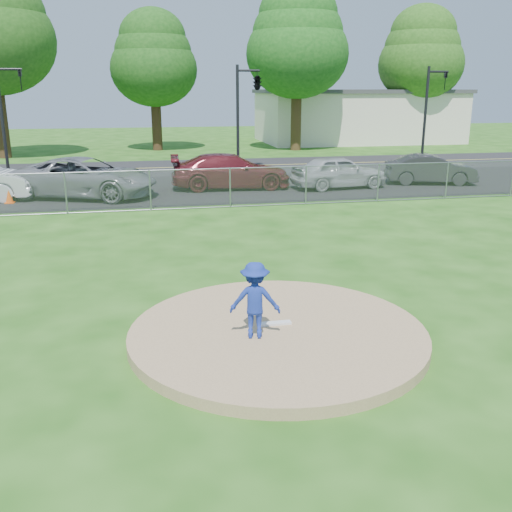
{
  "coord_description": "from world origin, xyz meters",
  "views": [
    {
      "loc": [
        -2.27,
        -9.3,
        4.4
      ],
      "look_at": [
        0.0,
        2.0,
        1.0
      ],
      "focal_mm": 40.0,
      "sensor_mm": 36.0,
      "label": 1
    }
  ],
  "objects_px": {
    "tree_far_right": "(421,53)",
    "traffic_cone": "(9,195)",
    "tree_center": "(154,58)",
    "tree_right": "(298,40)",
    "pitcher": "(255,300)",
    "traffic_signal_center": "(255,84)",
    "traffic_signal_left": "(6,110)",
    "traffic_signal_right": "(430,107)",
    "parked_car_pearl": "(339,172)",
    "parked_car_gray": "(85,178)",
    "commercial_building": "(357,116)",
    "parked_car_charcoal": "(431,169)",
    "parked_car_darkred": "(231,171)"
  },
  "relations": [
    {
      "from": "tree_far_right",
      "to": "traffic_cone",
      "type": "height_order",
      "value": "tree_far_right"
    },
    {
      "from": "tree_center",
      "to": "tree_right",
      "type": "relative_size",
      "value": 0.85
    },
    {
      "from": "pitcher",
      "to": "traffic_signal_center",
      "type": "bearing_deg",
      "value": -87.9
    },
    {
      "from": "traffic_signal_left",
      "to": "traffic_signal_right",
      "type": "relative_size",
      "value": 1.0
    },
    {
      "from": "pitcher",
      "to": "tree_center",
      "type": "bearing_deg",
      "value": -75.73
    },
    {
      "from": "tree_right",
      "to": "traffic_signal_right",
      "type": "height_order",
      "value": "tree_right"
    },
    {
      "from": "traffic_cone",
      "to": "parked_car_pearl",
      "type": "relative_size",
      "value": 0.14
    },
    {
      "from": "tree_right",
      "to": "traffic_signal_left",
      "type": "relative_size",
      "value": 2.08
    },
    {
      "from": "traffic_cone",
      "to": "pitcher",
      "type": "bearing_deg",
      "value": -64.62
    },
    {
      "from": "tree_center",
      "to": "parked_car_pearl",
      "type": "bearing_deg",
      "value": -67.95
    },
    {
      "from": "tree_center",
      "to": "tree_right",
      "type": "xyz_separation_m",
      "value": [
        10.0,
        -2.0,
        1.18
      ]
    },
    {
      "from": "traffic_signal_left",
      "to": "traffic_signal_center",
      "type": "bearing_deg",
      "value": -0.0
    },
    {
      "from": "parked_car_gray",
      "to": "traffic_signal_center",
      "type": "bearing_deg",
      "value": -31.16
    },
    {
      "from": "commercial_building",
      "to": "parked_car_charcoal",
      "type": "distance_m",
      "value": 22.86
    },
    {
      "from": "tree_far_right",
      "to": "traffic_signal_left",
      "type": "bearing_deg",
      "value": -155.68
    },
    {
      "from": "traffic_cone",
      "to": "parked_car_gray",
      "type": "distance_m",
      "value": 3.01
    },
    {
      "from": "traffic_signal_left",
      "to": "parked_car_gray",
      "type": "bearing_deg",
      "value": -58.34
    },
    {
      "from": "tree_center",
      "to": "tree_far_right",
      "type": "height_order",
      "value": "tree_far_right"
    },
    {
      "from": "traffic_signal_center",
      "to": "traffic_signal_right",
      "type": "xyz_separation_m",
      "value": [
        10.27,
        0.0,
        -1.25
      ]
    },
    {
      "from": "pitcher",
      "to": "parked_car_charcoal",
      "type": "relative_size",
      "value": 0.33
    },
    {
      "from": "parked_car_charcoal",
      "to": "traffic_signal_center",
      "type": "bearing_deg",
      "value": 63.55
    },
    {
      "from": "commercial_building",
      "to": "tree_right",
      "type": "height_order",
      "value": "tree_right"
    },
    {
      "from": "traffic_signal_center",
      "to": "parked_car_gray",
      "type": "bearing_deg",
      "value": -141.93
    },
    {
      "from": "traffic_signal_right",
      "to": "parked_car_pearl",
      "type": "height_order",
      "value": "traffic_signal_right"
    },
    {
      "from": "tree_far_right",
      "to": "parked_car_gray",
      "type": "xyz_separation_m",
      "value": [
        -24.62,
        -19.72,
        -6.23
      ]
    },
    {
      "from": "parked_car_gray",
      "to": "traffic_cone",
      "type": "bearing_deg",
      "value": 125.28
    },
    {
      "from": "commercial_building",
      "to": "traffic_cone",
      "type": "height_order",
      "value": "commercial_building"
    },
    {
      "from": "traffic_signal_center",
      "to": "parked_car_charcoal",
      "type": "bearing_deg",
      "value": -40.96
    },
    {
      "from": "traffic_signal_right",
      "to": "commercial_building",
      "type": "bearing_deg",
      "value": 83.71
    },
    {
      "from": "parked_car_darkred",
      "to": "traffic_cone",
      "type": "bearing_deg",
      "value": 103.63
    },
    {
      "from": "traffic_signal_right",
      "to": "parked_car_charcoal",
      "type": "xyz_separation_m",
      "value": [
        -3.0,
        -6.31,
        -2.66
      ]
    },
    {
      "from": "commercial_building",
      "to": "traffic_cone",
      "type": "relative_size",
      "value": 27.04
    },
    {
      "from": "traffic_signal_right",
      "to": "parked_car_gray",
      "type": "bearing_deg",
      "value": -160.37
    },
    {
      "from": "parked_car_charcoal",
      "to": "tree_far_right",
      "type": "bearing_deg",
      "value": -9.91
    },
    {
      "from": "parked_car_gray",
      "to": "parked_car_charcoal",
      "type": "xyz_separation_m",
      "value": [
        15.85,
        0.42,
        -0.13
      ]
    },
    {
      "from": "traffic_signal_right",
      "to": "parked_car_gray",
      "type": "height_order",
      "value": "traffic_signal_right"
    },
    {
      "from": "commercial_building",
      "to": "tree_far_right",
      "type": "relative_size",
      "value": 1.53
    },
    {
      "from": "traffic_signal_right",
      "to": "parked_car_pearl",
      "type": "distance_m",
      "value": 10.48
    },
    {
      "from": "tree_center",
      "to": "pitcher",
      "type": "xyz_separation_m",
      "value": [
        0.53,
        -34.25,
        -5.59
      ]
    },
    {
      "from": "commercial_building",
      "to": "pitcher",
      "type": "relative_size",
      "value": 12.01
    },
    {
      "from": "tree_center",
      "to": "traffic_cone",
      "type": "distance_m",
      "value": 21.42
    },
    {
      "from": "tree_center",
      "to": "pitcher",
      "type": "distance_m",
      "value": 34.71
    },
    {
      "from": "pitcher",
      "to": "parked_car_pearl",
      "type": "distance_m",
      "value": 17.14
    },
    {
      "from": "tree_right",
      "to": "traffic_signal_left",
      "type": "distance_m",
      "value": 20.83
    },
    {
      "from": "parked_car_darkred",
      "to": "parked_car_charcoal",
      "type": "xyz_separation_m",
      "value": [
        9.54,
        -0.58,
        -0.09
      ]
    },
    {
      "from": "commercial_building",
      "to": "tree_far_right",
      "type": "xyz_separation_m",
      "value": [
        4.0,
        -3.0,
        4.9
      ]
    },
    {
      "from": "tree_far_right",
      "to": "pitcher",
      "type": "height_order",
      "value": "tree_far_right"
    },
    {
      "from": "traffic_signal_left",
      "to": "traffic_signal_right",
      "type": "distance_m",
      "value": 23.0
    },
    {
      "from": "traffic_signal_left",
      "to": "parked_car_charcoal",
      "type": "height_order",
      "value": "traffic_signal_left"
    },
    {
      "from": "commercial_building",
      "to": "traffic_signal_right",
      "type": "xyz_separation_m",
      "value": [
        -1.76,
        -16.0,
        1.2
      ]
    }
  ]
}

